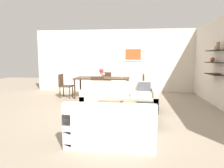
% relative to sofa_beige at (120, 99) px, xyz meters
% --- Properties ---
extents(ground_plane, '(18.00, 18.00, 0.00)m').
position_rel_sofa_beige_xyz_m(ground_plane, '(-0.10, -0.34, -0.29)').
color(ground_plane, gray).
extents(back_wall_unit, '(8.40, 0.09, 2.70)m').
position_rel_sofa_beige_xyz_m(back_wall_unit, '(0.20, 3.19, 1.06)').
color(back_wall_unit, silver).
rests_on(back_wall_unit, ground).
extents(right_wall_shelf_unit, '(0.34, 8.20, 2.70)m').
position_rel_sofa_beige_xyz_m(right_wall_shelf_unit, '(2.92, 0.27, 1.06)').
color(right_wall_shelf_unit, silver).
rests_on(right_wall_shelf_unit, ground).
extents(sofa_beige, '(2.15, 0.90, 0.78)m').
position_rel_sofa_beige_xyz_m(sofa_beige, '(0.00, 0.00, 0.00)').
color(sofa_beige, beige).
rests_on(sofa_beige, ground).
extents(loveseat_white, '(1.49, 0.90, 0.78)m').
position_rel_sofa_beige_xyz_m(loveseat_white, '(0.05, -2.44, 0.00)').
color(loveseat_white, white).
rests_on(loveseat_white, ground).
extents(coffee_table, '(1.14, 0.98, 0.38)m').
position_rel_sofa_beige_xyz_m(coffee_table, '(0.35, -1.15, -0.10)').
color(coffee_table, black).
rests_on(coffee_table, ground).
extents(decorative_bowl, '(0.35, 0.35, 0.08)m').
position_rel_sofa_beige_xyz_m(decorative_bowl, '(0.32, -1.16, 0.13)').
color(decorative_bowl, '#99844C').
rests_on(decorative_bowl, coffee_table).
extents(dining_table, '(2.03, 0.91, 0.75)m').
position_rel_sofa_beige_xyz_m(dining_table, '(-0.80, 1.72, 0.39)').
color(dining_table, '#422D1E').
rests_on(dining_table, ground).
extents(dining_chair_head, '(0.44, 0.44, 0.88)m').
position_rel_sofa_beige_xyz_m(dining_chair_head, '(-0.80, 2.58, 0.21)').
color(dining_chair_head, '#422D1E').
rests_on(dining_chair_head, ground).
extents(dining_chair_right_far, '(0.44, 0.44, 0.88)m').
position_rel_sofa_beige_xyz_m(dining_chair_right_far, '(0.62, 1.92, 0.21)').
color(dining_chair_right_far, '#422D1E').
rests_on(dining_chair_right_far, ground).
extents(dining_chair_left_near, '(0.44, 0.44, 0.88)m').
position_rel_sofa_beige_xyz_m(dining_chair_left_near, '(-2.22, 1.51, 0.21)').
color(dining_chair_left_near, '#422D1E').
rests_on(dining_chair_left_near, ground).
extents(dining_chair_foot, '(0.44, 0.44, 0.88)m').
position_rel_sofa_beige_xyz_m(dining_chair_foot, '(-0.80, 0.85, 0.21)').
color(dining_chair_foot, '#422D1E').
rests_on(dining_chair_foot, ground).
extents(dining_chair_right_near, '(0.44, 0.44, 0.88)m').
position_rel_sofa_beige_xyz_m(dining_chair_right_near, '(0.62, 1.51, 0.21)').
color(dining_chair_right_near, '#422D1E').
rests_on(dining_chair_right_near, ground).
extents(wine_glass_foot, '(0.07, 0.07, 0.17)m').
position_rel_sofa_beige_xyz_m(wine_glass_foot, '(-0.80, 1.32, 0.57)').
color(wine_glass_foot, silver).
rests_on(wine_glass_foot, dining_table).
extents(wine_glass_right_far, '(0.08, 0.08, 0.17)m').
position_rel_sofa_beige_xyz_m(wine_glass_right_far, '(-0.07, 1.83, 0.58)').
color(wine_glass_right_far, silver).
rests_on(wine_glass_right_far, dining_table).
extents(wine_glass_right_near, '(0.08, 0.08, 0.17)m').
position_rel_sofa_beige_xyz_m(wine_glass_right_near, '(-0.07, 1.60, 0.58)').
color(wine_glass_right_near, silver).
rests_on(wine_glass_right_near, dining_table).
extents(wine_glass_head, '(0.07, 0.07, 0.15)m').
position_rel_sofa_beige_xyz_m(wine_glass_head, '(-0.80, 2.11, 0.56)').
color(wine_glass_head, silver).
rests_on(wine_glass_head, dining_table).
extents(wine_glass_left_near, '(0.07, 0.07, 0.15)m').
position_rel_sofa_beige_xyz_m(wine_glass_left_near, '(-1.54, 1.60, 0.56)').
color(wine_glass_left_near, silver).
rests_on(wine_glass_left_near, dining_table).
extents(centerpiece_vase, '(0.16, 0.16, 0.33)m').
position_rel_sofa_beige_xyz_m(centerpiece_vase, '(-0.84, 1.77, 0.65)').
color(centerpiece_vase, olive).
rests_on(centerpiece_vase, dining_table).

